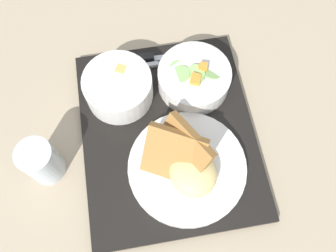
{
  "coord_description": "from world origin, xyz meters",
  "views": [
    {
      "loc": [
        0.24,
        -0.07,
        0.65
      ],
      "look_at": [
        0.0,
        0.0,
        0.04
      ],
      "focal_mm": 38.0,
      "sensor_mm": 36.0,
      "label": 1
    }
  ],
  "objects_px": {
    "bowl_soup": "(118,87)",
    "plate_main": "(186,165)",
    "bowl_salad": "(194,77)",
    "knife": "(144,58)",
    "spoon": "(159,64)",
    "glass_water": "(42,161)"
  },
  "relations": [
    {
      "from": "plate_main",
      "to": "glass_water",
      "type": "relative_size",
      "value": 2.32
    },
    {
      "from": "bowl_soup",
      "to": "glass_water",
      "type": "xyz_separation_m",
      "value": [
        0.1,
        -0.17,
        -0.01
      ]
    },
    {
      "from": "plate_main",
      "to": "knife",
      "type": "bearing_deg",
      "value": -177.84
    },
    {
      "from": "knife",
      "to": "spoon",
      "type": "relative_size",
      "value": 1.45
    },
    {
      "from": "bowl_salad",
      "to": "bowl_soup",
      "type": "relative_size",
      "value": 1.08
    },
    {
      "from": "glass_water",
      "to": "knife",
      "type": "bearing_deg",
      "value": 125.6
    },
    {
      "from": "spoon",
      "to": "bowl_salad",
      "type": "bearing_deg",
      "value": -42.31
    },
    {
      "from": "knife",
      "to": "bowl_soup",
      "type": "bearing_deg",
      "value": -125.9
    },
    {
      "from": "bowl_salad",
      "to": "plate_main",
      "type": "bearing_deg",
      "value": -23.37
    },
    {
      "from": "bowl_soup",
      "to": "plate_main",
      "type": "relative_size",
      "value": 0.61
    },
    {
      "from": "bowl_salad",
      "to": "knife",
      "type": "relative_size",
      "value": 0.67
    },
    {
      "from": "bowl_soup",
      "to": "glass_water",
      "type": "bearing_deg",
      "value": -58.48
    },
    {
      "from": "bowl_soup",
      "to": "glass_water",
      "type": "relative_size",
      "value": 1.42
    },
    {
      "from": "bowl_salad",
      "to": "plate_main",
      "type": "distance_m",
      "value": 0.18
    },
    {
      "from": "spoon",
      "to": "knife",
      "type": "bearing_deg",
      "value": 148.55
    },
    {
      "from": "bowl_salad",
      "to": "bowl_soup",
      "type": "bearing_deg",
      "value": -97.41
    },
    {
      "from": "bowl_salad",
      "to": "spoon",
      "type": "relative_size",
      "value": 0.97
    },
    {
      "from": "plate_main",
      "to": "spoon",
      "type": "xyz_separation_m",
      "value": [
        -0.23,
        0.02,
        -0.02
      ]
    },
    {
      "from": "bowl_soup",
      "to": "glass_water",
      "type": "distance_m",
      "value": 0.19
    },
    {
      "from": "spoon",
      "to": "bowl_soup",
      "type": "bearing_deg",
      "value": -147.16
    },
    {
      "from": "glass_water",
      "to": "bowl_soup",
      "type": "bearing_deg",
      "value": 121.52
    },
    {
      "from": "plate_main",
      "to": "spoon",
      "type": "bearing_deg",
      "value": 175.85
    }
  ]
}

